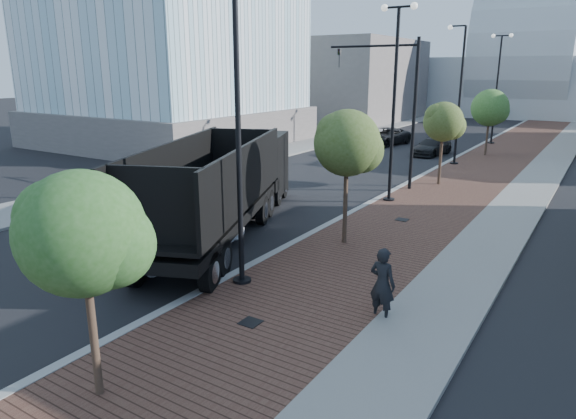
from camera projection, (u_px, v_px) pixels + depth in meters
The scene contains 23 objects.
sidewalk at pixel (514, 156), 38.59m from camera, with size 7.00×140.00×0.12m, color #4C2D23.
concrete_strip at pixel (554, 159), 37.19m from camera, with size 2.40×140.00×0.13m, color slate.
curb at pixel (467, 152), 40.39m from camera, with size 0.30×140.00×0.14m, color gray.
west_sidewalk at pixel (323, 140), 47.12m from camera, with size 4.00×140.00×0.12m, color slate.
dump_truck at pixel (237, 183), 22.08m from camera, with size 7.96×13.99×3.89m.
white_sedan at pixel (173, 235), 17.70m from camera, with size 1.82×5.23×1.72m, color silver.
dark_car_mid at pixel (385, 136), 44.63m from camera, with size 2.44×5.29×1.47m, color black.
dark_car_far at pixel (432, 147), 39.35m from camera, with size 1.79×4.41×1.28m, color black.
pedestrian at pixel (382, 284), 13.28m from camera, with size 0.73×0.48×1.99m, color black.
streetlight_1 at pixel (235, 144), 14.59m from camera, with size 1.44×0.56×9.21m.
streetlight_2 at pixel (394, 104), 24.17m from camera, with size 1.72×0.56×9.28m.
streetlight_3 at pixel (458, 101), 34.13m from camera, with size 1.44×0.56×9.21m.
streetlight_4 at pixel (497, 88), 43.71m from camera, with size 1.72×0.56×9.28m.
traffic_mast at pixel (399, 97), 27.04m from camera, with size 5.09×0.20×8.00m.
tree_0 at pixel (85, 234), 9.36m from camera, with size 2.41×2.37×4.67m.
tree_1 at pixel (349, 143), 18.22m from camera, with size 2.44×2.40×5.06m.
tree_2 at pixel (444, 122), 28.05m from camera, with size 2.26×2.18×4.71m.
tree_3 at pixel (491, 108), 37.80m from camera, with size 2.72×2.72×5.01m.
tower_podium at pixel (173, 126), 45.91m from camera, with size 19.00×19.00×3.00m, color #5E5855.
convention_center at pixel (532, 72), 76.48m from camera, with size 50.00×30.00×50.00m.
commercial_block_nw at pixel (350, 81), 65.71m from camera, with size 14.00×20.00×10.00m, color #665E5B.
utility_cover_1 at pixel (251, 322), 13.09m from camera, with size 0.50×0.50×0.02m, color black.
utility_cover_2 at pixel (402, 220), 22.05m from camera, with size 0.50×0.50×0.02m, color black.
Camera 1 is at (9.57, -1.49, 6.39)m, focal length 31.85 mm.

